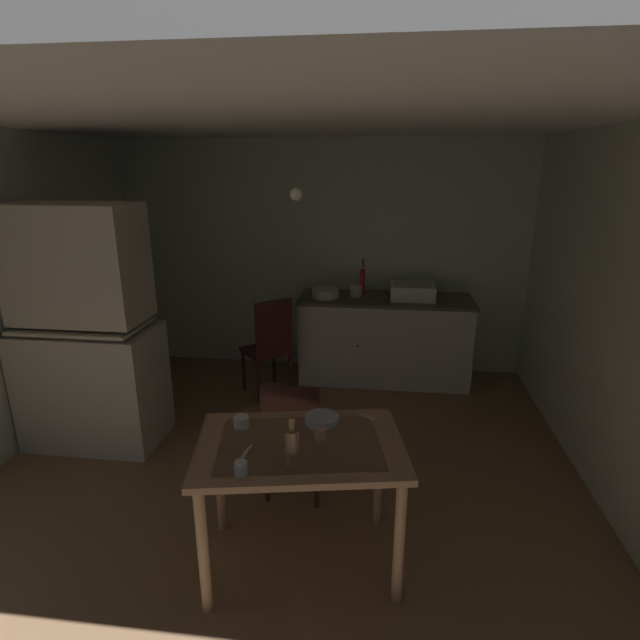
{
  "coord_description": "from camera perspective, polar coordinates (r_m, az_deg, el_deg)",
  "views": [
    {
      "loc": [
        0.66,
        -3.25,
        2.19
      ],
      "look_at": [
        0.24,
        0.02,
        1.16
      ],
      "focal_mm": 28.15,
      "sensor_mm": 36.0,
      "label": 1
    }
  ],
  "objects": [
    {
      "name": "ground_plane",
      "position": [
        3.98,
        -3.67,
        -16.11
      ],
      "size": [
        5.31,
        5.31,
        0.0
      ],
      "primitive_type": "plane",
      "color": "#876648"
    },
    {
      "name": "wall_back",
      "position": [
        5.47,
        0.18,
        7.16
      ],
      "size": [
        4.41,
        0.1,
        2.45
      ],
      "primitive_type": "cube",
      "color": "beige",
      "rests_on": "ground"
    },
    {
      "name": "wall_right",
      "position": [
        3.73,
        31.41,
        -0.27
      ],
      "size": [
        0.1,
        4.18,
        2.45
      ],
      "primitive_type": "cube",
      "color": "beige",
      "rests_on": "ground"
    },
    {
      "name": "ceiling_slab",
      "position": [
        3.33,
        -4.55,
        22.58
      ],
      "size": [
        4.41,
        4.18,
        0.1
      ],
      "primitive_type": "cube",
      "color": "silver"
    },
    {
      "name": "hutch_cabinet",
      "position": [
        4.32,
        -24.96,
        -1.72
      ],
      "size": [
        1.04,
        0.6,
        1.92
      ],
      "color": "beige",
      "rests_on": "ground"
    },
    {
      "name": "counter_cabinet",
      "position": [
        5.27,
        7.31,
        -2.15
      ],
      "size": [
        1.75,
        0.64,
        0.89
      ],
      "color": "beige",
      "rests_on": "ground"
    },
    {
      "name": "sink_basin",
      "position": [
        5.13,
        10.49,
        3.22
      ],
      "size": [
        0.44,
        0.34,
        0.15
      ],
      "color": "silver",
      "rests_on": "counter_cabinet"
    },
    {
      "name": "hand_pump",
      "position": [
        5.15,
        4.85,
        4.55
      ],
      "size": [
        0.05,
        0.27,
        0.39
      ],
      "color": "#B21E19",
      "rests_on": "counter_cabinet"
    },
    {
      "name": "mixing_bowl_counter",
      "position": [
        5.11,
        0.63,
        3.09
      ],
      "size": [
        0.27,
        0.27,
        0.09
      ],
      "primitive_type": "cylinder",
      "color": "white",
      "rests_on": "counter_cabinet"
    },
    {
      "name": "stoneware_crock",
      "position": [
        5.16,
        4.09,
        3.34
      ],
      "size": [
        0.13,
        0.13,
        0.12
      ],
      "primitive_type": "cylinder",
      "color": "beige",
      "rests_on": "counter_cabinet"
    },
    {
      "name": "dining_table",
      "position": [
        2.8,
        -2.26,
        -15.71
      ],
      "size": [
        1.21,
        0.92,
        0.77
      ],
      "color": "#A47D5B",
      "rests_on": "ground"
    },
    {
      "name": "chair_far_side",
      "position": [
        3.43,
        -2.9,
        -12.81
      ],
      "size": [
        0.42,
        0.42,
        0.87
      ],
      "color": "#3B221B",
      "rests_on": "ground"
    },
    {
      "name": "chair_by_counter",
      "position": [
        4.85,
        -5.78,
        -2.95
      ],
      "size": [
        0.56,
        0.56,
        0.99
      ],
      "color": "#411B1E",
      "rests_on": "ground"
    },
    {
      "name": "serving_bowl_wide",
      "position": [
        2.93,
        0.22,
        -11.2
      ],
      "size": [
        0.2,
        0.2,
        0.04
      ],
      "primitive_type": "cylinder",
      "color": "#9EB2C6",
      "rests_on": "dining_table"
    },
    {
      "name": "mug_tall",
      "position": [
        2.52,
        -8.98,
        -16.27
      ],
      "size": [
        0.06,
        0.06,
        0.07
      ],
      "primitive_type": "cylinder",
      "color": "white",
      "rests_on": "dining_table"
    },
    {
      "name": "teacup_cream",
      "position": [
        2.77,
        0.02,
        -12.73
      ],
      "size": [
        0.07,
        0.07,
        0.06
      ],
      "primitive_type": "cylinder",
      "color": "tan",
      "rests_on": "dining_table"
    },
    {
      "name": "teacup_mint",
      "position": [
        2.92,
        -8.94,
        -11.34
      ],
      "size": [
        0.09,
        0.09,
        0.06
      ],
      "primitive_type": "cylinder",
      "color": "white",
      "rests_on": "dining_table"
    },
    {
      "name": "glass_bottle",
      "position": [
        2.52,
        -3.18,
        -14.17
      ],
      "size": [
        0.07,
        0.07,
        0.26
      ],
      "color": "olive",
      "rests_on": "dining_table"
    },
    {
      "name": "table_knife",
      "position": [
        2.67,
        -8.74,
        -15.02
      ],
      "size": [
        0.05,
        0.2,
        0.0
      ],
      "primitive_type": "cube",
      "rotation": [
        0.0,
        0.0,
        4.54
      ],
      "color": "silver",
      "rests_on": "dining_table"
    },
    {
      "name": "teaspoon_near_bowl",
      "position": [
        3.01,
        5.36,
        -10.87
      ],
      "size": [
        0.12,
        0.1,
        0.0
      ],
      "primitive_type": "cube",
      "rotation": [
        0.0,
        0.0,
        5.61
      ],
      "color": "beige",
      "rests_on": "dining_table"
    },
    {
      "name": "pendant_bulb",
      "position": [
        3.3,
        -2.74,
        14.08
      ],
      "size": [
        0.08,
        0.08,
        0.08
      ],
      "primitive_type": "sphere",
      "color": "#F9EFCC"
    }
  ]
}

